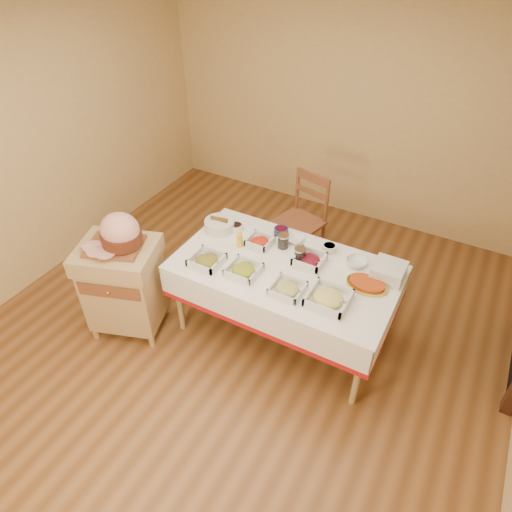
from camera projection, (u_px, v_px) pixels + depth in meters
The scene contains 22 objects.
room_shell at pixel (233, 220), 3.30m from camera, with size 5.00×5.00×5.00m.
dining_table at pixel (285, 281), 3.83m from camera, with size 1.82×1.02×0.76m.
butcher_cart at pixel (124, 283), 3.95m from camera, with size 0.77×0.71×0.90m.
dining_chair at pixel (301, 220), 4.71m from camera, with size 0.53×0.52×0.99m.
ham_on_board at pixel (120, 234), 3.63m from camera, with size 0.46×0.44×0.31m.
serving_dish_a at pixel (207, 260), 3.74m from camera, with size 0.26×0.25×0.11m.
serving_dish_b at pixel (243, 270), 3.65m from camera, with size 0.25×0.25×0.10m.
serving_dish_c at pixel (287, 289), 3.47m from camera, with size 0.24×0.24×0.10m.
serving_dish_d at pixel (328, 298), 3.39m from camera, with size 0.30×0.30×0.11m.
serving_dish_e at pixel (260, 242), 3.95m from camera, with size 0.22×0.21×0.10m.
serving_dish_f at pixel (309, 260), 3.74m from camera, with size 0.25×0.24×0.11m.
small_bowl_left at pixel (236, 227), 4.12m from camera, with size 0.12×0.12×0.05m.
small_bowl_mid at pixel (281, 231), 4.08m from camera, with size 0.13×0.13×0.06m.
small_bowl_right at pixel (329, 248), 3.87m from camera, with size 0.12×0.12×0.06m.
bowl_white_imported at pixel (295, 240), 3.99m from camera, with size 0.15×0.15×0.04m, color silver.
bowl_small_imported at pixel (357, 262), 3.73m from camera, with size 0.17×0.17×0.05m, color silver.
preserve_jar_left at pixel (283, 242), 3.90m from camera, with size 0.10×0.10×0.13m.
preserve_jar_right at pixel (300, 255), 3.75m from camera, with size 0.10×0.10×0.13m.
mustard_bottle at pixel (240, 239), 3.90m from camera, with size 0.05×0.05×0.16m.
bread_basket at pixel (220, 225), 4.11m from camera, with size 0.27×0.27×0.12m.
plate_stack at pixel (389, 271), 3.59m from camera, with size 0.25×0.25×0.12m.
brass_platter at pixel (367, 284), 3.53m from camera, with size 0.33×0.23×0.04m.
Camera 1 is at (1.47, -2.32, 3.16)m, focal length 32.00 mm.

